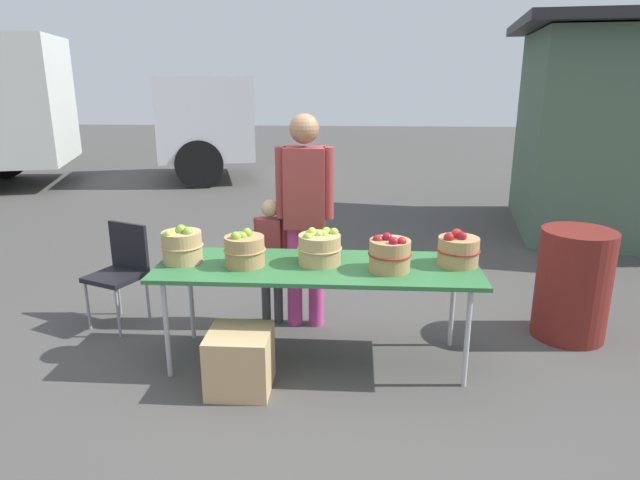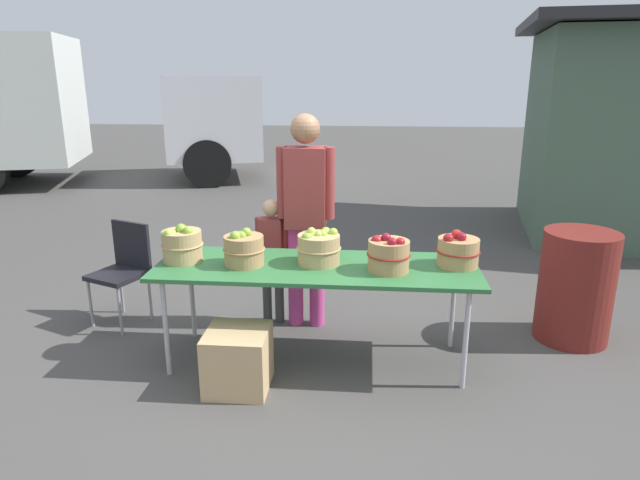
# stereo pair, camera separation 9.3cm
# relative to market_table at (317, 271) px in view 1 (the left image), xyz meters

# --- Properties ---
(ground_plane) EXTENTS (40.00, 40.00, 0.00)m
(ground_plane) POSITION_rel_market_table_xyz_m (0.00, 0.00, -0.71)
(ground_plane) COLOR #474442
(market_table) EXTENTS (2.30, 0.76, 0.75)m
(market_table) POSITION_rel_market_table_xyz_m (0.00, 0.00, 0.00)
(market_table) COLOR #2D6B38
(market_table) RESTS_ON ground
(apple_basket_green_0) EXTENTS (0.30, 0.30, 0.28)m
(apple_basket_green_0) POSITION_rel_market_table_xyz_m (-0.98, 0.02, 0.17)
(apple_basket_green_0) COLOR tan
(apple_basket_green_0) RESTS_ON market_table
(apple_basket_green_1) EXTENTS (0.30, 0.30, 0.27)m
(apple_basket_green_1) POSITION_rel_market_table_xyz_m (-0.52, -0.03, 0.16)
(apple_basket_green_1) COLOR #A87F51
(apple_basket_green_1) RESTS_ON market_table
(apple_basket_green_2) EXTENTS (0.32, 0.32, 0.25)m
(apple_basket_green_2) POSITION_rel_market_table_xyz_m (0.01, 0.05, 0.16)
(apple_basket_green_2) COLOR tan
(apple_basket_green_2) RESTS_ON market_table
(apple_basket_red_0) EXTENTS (0.31, 0.31, 0.27)m
(apple_basket_red_0) POSITION_rel_market_table_xyz_m (0.51, -0.07, 0.16)
(apple_basket_red_0) COLOR #A87F51
(apple_basket_red_0) RESTS_ON market_table
(apple_basket_red_1) EXTENTS (0.31, 0.31, 0.26)m
(apple_basket_red_1) POSITION_rel_market_table_xyz_m (1.00, 0.08, 0.15)
(apple_basket_red_1) COLOR #A87F51
(apple_basket_red_1) RESTS_ON market_table
(vendor_adult) EXTENTS (0.47, 0.24, 1.77)m
(vendor_adult) POSITION_rel_market_table_xyz_m (-0.14, 0.62, 0.33)
(vendor_adult) COLOR #CC3F8C
(vendor_adult) RESTS_ON ground
(child_customer) EXTENTS (0.28, 0.16, 1.08)m
(child_customer) POSITION_rel_market_table_xyz_m (-0.43, 0.66, -0.07)
(child_customer) COLOR #3F3F3F
(child_customer) RESTS_ON ground
(box_truck) EXTENTS (7.99, 4.15, 2.75)m
(box_truck) POSITION_rel_market_table_xyz_m (-6.25, 6.52, 0.78)
(box_truck) COLOR silver
(box_truck) RESTS_ON ground
(folding_chair) EXTENTS (0.52, 0.52, 0.86)m
(folding_chair) POSITION_rel_market_table_xyz_m (-1.70, 0.56, -0.20)
(folding_chair) COLOR black
(folding_chair) RESTS_ON ground
(trash_barrel) EXTENTS (0.57, 0.57, 0.90)m
(trash_barrel) POSITION_rel_market_table_xyz_m (2.02, 0.54, -0.26)
(trash_barrel) COLOR maroon
(trash_barrel) RESTS_ON ground
(produce_crate) EXTENTS (0.42, 0.42, 0.42)m
(produce_crate) POSITION_rel_market_table_xyz_m (-0.49, -0.43, -0.50)
(produce_crate) COLOR tan
(produce_crate) RESTS_ON ground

